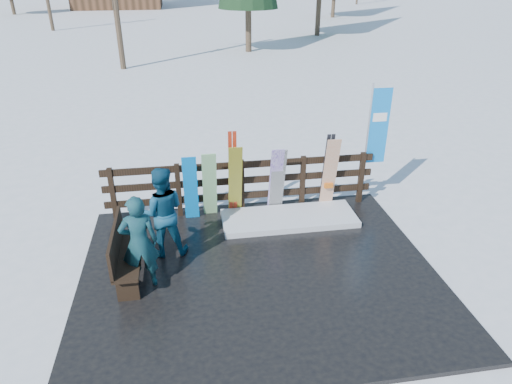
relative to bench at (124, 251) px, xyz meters
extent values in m
plane|color=white|center=(2.20, -0.20, -0.60)|extent=(700.00, 700.00, 0.00)
cube|color=black|center=(2.20, -0.20, -0.56)|extent=(6.00, 5.00, 0.08)
cube|color=black|center=(-0.40, 2.00, 0.06)|extent=(0.10, 0.10, 1.15)
cube|color=black|center=(0.90, 2.00, 0.06)|extent=(0.10, 0.10, 1.15)
cube|color=black|center=(2.20, 2.00, 0.06)|extent=(0.10, 0.10, 1.15)
cube|color=black|center=(3.50, 2.00, 0.06)|extent=(0.10, 0.10, 1.15)
cube|color=black|center=(4.80, 2.00, 0.06)|extent=(0.10, 0.10, 1.15)
cube|color=black|center=(2.20, 2.00, -0.17)|extent=(5.60, 0.05, 0.14)
cube|color=black|center=(2.20, 2.00, 0.18)|extent=(5.60, 0.05, 0.14)
cube|color=black|center=(2.20, 2.00, 0.53)|extent=(5.60, 0.05, 0.14)
cube|color=white|center=(3.09, 1.40, -0.46)|extent=(2.72, 1.00, 0.12)
cube|color=black|center=(0.07, 0.00, -0.07)|extent=(0.40, 1.50, 0.06)
cube|color=black|center=(0.07, -0.60, -0.29)|extent=(0.34, 0.06, 0.45)
cube|color=black|center=(0.07, 0.60, -0.29)|extent=(0.34, 0.06, 0.45)
cube|color=black|center=(-0.11, 0.00, 0.20)|extent=(0.05, 1.50, 0.50)
cube|color=#0379D7|center=(1.15, 1.78, 0.19)|extent=(0.28, 0.20, 1.41)
cube|color=white|center=(1.53, 1.78, 0.23)|extent=(0.28, 0.43, 1.50)
cube|color=yellow|center=(2.04, 1.78, 0.28)|extent=(0.27, 0.42, 1.60)
cube|color=white|center=(2.87, 1.78, 0.24)|extent=(0.26, 0.44, 1.51)
cube|color=black|center=(2.91, 1.78, 0.23)|extent=(0.29, 0.42, 1.49)
cube|color=silver|center=(4.01, 1.78, 0.30)|extent=(0.28, 0.33, 1.63)
cube|color=#AD2B15|center=(1.96, 1.85, 0.41)|extent=(0.07, 0.18, 1.86)
cube|color=#AD2B15|center=(2.05, 1.85, 0.41)|extent=(0.08, 0.18, 1.86)
cube|color=black|center=(3.91, 1.85, 0.34)|extent=(0.08, 0.31, 1.71)
cube|color=black|center=(4.00, 1.85, 0.34)|extent=(0.08, 0.31, 1.71)
cylinder|color=silver|center=(4.86, 2.05, 0.78)|extent=(0.04, 0.04, 2.60)
cube|color=#0C7AD8|center=(5.08, 2.05, 1.18)|extent=(0.42, 0.02, 1.60)
imported|color=#18584E|center=(0.29, -0.24, 0.29)|extent=(0.63, 0.45, 1.62)
imported|color=navy|center=(0.63, 0.65, 0.32)|extent=(0.82, 0.65, 1.67)
camera|label=1|loc=(1.15, -6.47, 4.20)|focal=32.00mm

